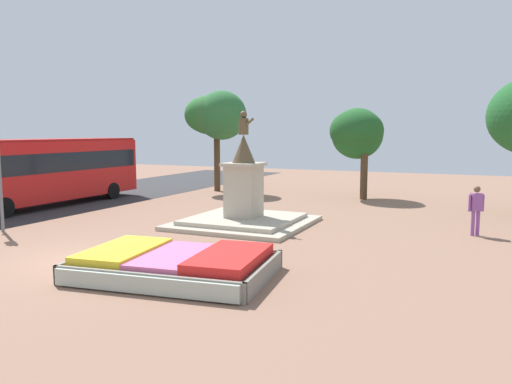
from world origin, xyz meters
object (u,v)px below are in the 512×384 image
at_px(flower_planter, 175,265).
at_px(statue_monument, 244,205).
at_px(pedestrian_with_handbag, 476,207).
at_px(city_bus, 42,168).

height_order(flower_planter, statue_monument, statue_monument).
bearing_deg(pedestrian_with_handbag, city_bus, -176.39).
bearing_deg(pedestrian_with_handbag, statue_monument, -169.81).
bearing_deg(city_bus, pedestrian_with_handbag, 3.61).
xyz_separation_m(flower_planter, statue_monument, (-1.47, 7.11, 0.50)).
relative_size(city_bus, pedestrian_with_handbag, 6.42).
relative_size(statue_monument, city_bus, 0.44).
bearing_deg(city_bus, statue_monument, -1.47).
bearing_deg(statue_monument, flower_planter, -78.34).
bearing_deg(flower_planter, statue_monument, 101.66).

